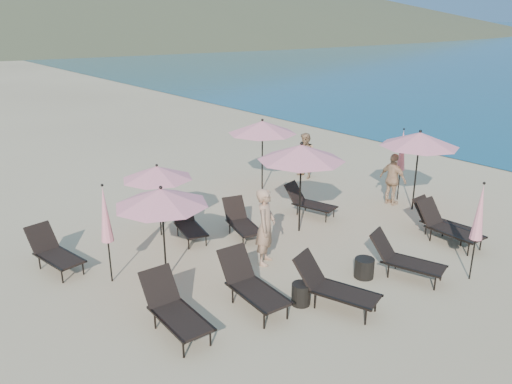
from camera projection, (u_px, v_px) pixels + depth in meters
ground at (382, 265)px, 11.82m from camera, size 800.00×800.00×0.00m
lounger_0 at (174, 308)px, 9.18m from camera, size 0.68×1.74×1.00m
lounger_1 at (251, 284)px, 10.01m from camera, size 0.76×1.80×1.02m
lounger_2 at (333, 286)px, 9.96m from camera, size 1.19×1.84×0.99m
lounger_3 at (404, 258)px, 11.16m from camera, size 1.12×1.76×0.95m
lounger_4 at (447, 225)px, 12.89m from camera, size 0.71×1.75×1.00m
lounger_5 at (440, 220)px, 13.33m from camera, size 0.72×1.64×0.92m
lounger_6 at (54, 251)px, 11.51m from camera, size 0.93×1.72×0.94m
lounger_7 at (187, 220)px, 13.23m from camera, size 0.87×1.62×0.96m
lounger_8 at (241, 221)px, 13.29m from camera, size 0.97×1.67×0.90m
lounger_9 at (309, 201)px, 14.75m from camera, size 1.00×1.65×0.89m
umbrella_open_0 at (161, 197)px, 10.56m from camera, size 2.04×2.04×2.19m
umbrella_open_1 at (301, 153)px, 13.00m from camera, size 2.33×2.33×2.51m
umbrella_open_2 at (420, 139)px, 14.58m from camera, size 2.30×2.30×2.48m
umbrella_open_3 at (157, 173)px, 12.88m from camera, size 1.85×1.85×1.99m
umbrella_open_4 at (262, 127)px, 16.33m from camera, size 2.28×2.28×2.45m
umbrella_closed_0 at (480, 213)px, 10.66m from camera, size 0.27×0.27×2.29m
umbrella_closed_1 at (402, 151)px, 15.58m from camera, size 0.27×0.27×2.35m
umbrella_closed_2 at (105, 215)px, 10.56m from camera, size 0.27×0.27×2.28m
side_table_0 at (301, 294)px, 10.11m from camera, size 0.39×0.39×0.46m
side_table_1 at (364, 268)px, 11.18m from camera, size 0.45×0.45×0.45m
beachgoer_a at (266, 226)px, 11.64m from camera, size 0.81×0.76×1.86m
beachgoer_b at (305, 156)px, 18.12m from camera, size 0.65×0.82×1.65m
beachgoer_c at (393, 179)px, 15.46m from camera, size 0.41×0.96×1.63m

